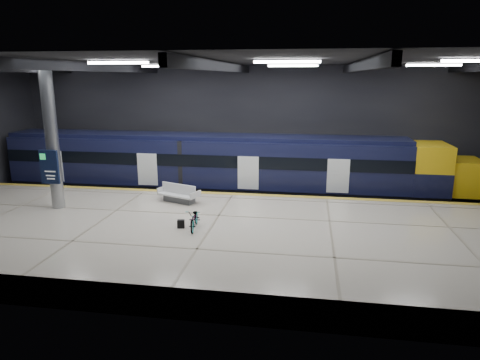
# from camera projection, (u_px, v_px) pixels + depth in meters

# --- Properties ---
(ground) EXTENTS (30.00, 30.00, 0.00)m
(ground) POSITION_uv_depth(u_px,v_px,m) (223.00, 230.00, 20.90)
(ground) COLOR black
(ground) RESTS_ON ground
(room_shell) EXTENTS (30.10, 16.10, 8.05)m
(room_shell) POSITION_uv_depth(u_px,v_px,m) (222.00, 113.00, 19.56)
(room_shell) COLOR black
(room_shell) RESTS_ON ground
(platform) EXTENTS (30.00, 11.00, 1.10)m
(platform) POSITION_uv_depth(u_px,v_px,m) (212.00, 238.00, 18.37)
(platform) COLOR beige
(platform) RESTS_ON ground
(safety_strip) EXTENTS (30.00, 0.40, 0.01)m
(safety_strip) POSITION_uv_depth(u_px,v_px,m) (233.00, 194.00, 23.28)
(safety_strip) COLOR gold
(safety_strip) RESTS_ON platform
(rails) EXTENTS (30.00, 1.52, 0.16)m
(rails) POSITION_uv_depth(u_px,v_px,m) (241.00, 198.00, 26.16)
(rails) COLOR gray
(rails) RESTS_ON ground
(train) EXTENTS (29.40, 2.84, 3.79)m
(train) POSITION_uv_depth(u_px,v_px,m) (232.00, 166.00, 25.78)
(train) COLOR black
(train) RESTS_ON ground
(bench) EXTENTS (2.32, 1.61, 0.95)m
(bench) POSITION_uv_depth(u_px,v_px,m) (179.00, 196.00, 21.71)
(bench) COLOR #595B60
(bench) RESTS_ON platform
(bicycle) EXTENTS (0.79, 1.77, 0.90)m
(bicycle) POSITION_uv_depth(u_px,v_px,m) (195.00, 218.00, 17.85)
(bicycle) COLOR #99999E
(bicycle) RESTS_ON platform
(pannier_bag) EXTENTS (0.33, 0.23, 0.35)m
(pannier_bag) POSITION_uv_depth(u_px,v_px,m) (181.00, 224.00, 18.01)
(pannier_bag) COLOR black
(pannier_bag) RESTS_ON platform
(info_column) EXTENTS (0.90, 0.78, 6.90)m
(info_column) POSITION_uv_depth(u_px,v_px,m) (52.00, 139.00, 20.09)
(info_column) COLOR #9EA0A5
(info_column) RESTS_ON platform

